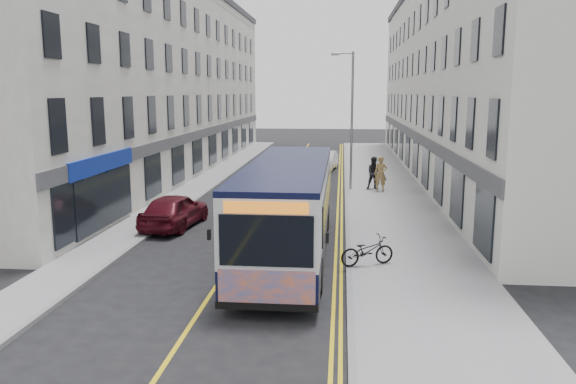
% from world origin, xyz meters
% --- Properties ---
extents(ground, '(140.00, 140.00, 0.00)m').
position_xyz_m(ground, '(0.00, 0.00, 0.00)').
color(ground, black).
rests_on(ground, ground).
extents(pavement_east, '(4.50, 64.00, 0.12)m').
position_xyz_m(pavement_east, '(6.25, 12.00, 0.06)').
color(pavement_east, gray).
rests_on(pavement_east, ground).
extents(pavement_west, '(2.00, 64.00, 0.12)m').
position_xyz_m(pavement_west, '(-5.00, 12.00, 0.06)').
color(pavement_west, gray).
rests_on(pavement_west, ground).
extents(kerb_east, '(0.18, 64.00, 0.13)m').
position_xyz_m(kerb_east, '(4.00, 12.00, 0.07)').
color(kerb_east, slate).
rests_on(kerb_east, ground).
extents(kerb_west, '(0.18, 64.00, 0.13)m').
position_xyz_m(kerb_west, '(-4.00, 12.00, 0.07)').
color(kerb_west, slate).
rests_on(kerb_west, ground).
extents(road_centre_line, '(0.12, 64.00, 0.01)m').
position_xyz_m(road_centre_line, '(0.00, 12.00, 0.00)').
color(road_centre_line, gold).
rests_on(road_centre_line, ground).
extents(road_dbl_yellow_inner, '(0.10, 64.00, 0.01)m').
position_xyz_m(road_dbl_yellow_inner, '(3.55, 12.00, 0.00)').
color(road_dbl_yellow_inner, gold).
rests_on(road_dbl_yellow_inner, ground).
extents(road_dbl_yellow_outer, '(0.10, 64.00, 0.01)m').
position_xyz_m(road_dbl_yellow_outer, '(3.75, 12.00, 0.00)').
color(road_dbl_yellow_outer, gold).
rests_on(road_dbl_yellow_outer, ground).
extents(terrace_east, '(6.00, 46.00, 13.00)m').
position_xyz_m(terrace_east, '(11.50, 21.00, 6.50)').
color(terrace_east, silver).
rests_on(terrace_east, ground).
extents(terrace_west, '(6.00, 46.00, 13.00)m').
position_xyz_m(terrace_west, '(-9.00, 21.00, 6.50)').
color(terrace_west, silver).
rests_on(terrace_west, ground).
extents(streetlamp, '(1.32, 0.18, 8.00)m').
position_xyz_m(streetlamp, '(4.17, 14.00, 4.38)').
color(streetlamp, gray).
rests_on(streetlamp, ground).
extents(city_bus, '(2.69, 11.55, 3.36)m').
position_xyz_m(city_bus, '(1.88, 0.22, 1.83)').
color(city_bus, black).
rests_on(city_bus, ground).
extents(bicycle, '(1.97, 1.35, 0.98)m').
position_xyz_m(bicycle, '(4.59, -0.84, 0.61)').
color(bicycle, black).
rests_on(bicycle, pavement_east).
extents(pedestrian_near, '(0.80, 0.59, 2.01)m').
position_xyz_m(pedestrian_near, '(5.94, 13.37, 1.12)').
color(pedestrian_near, olive).
rests_on(pedestrian_near, pavement_east).
extents(pedestrian_far, '(0.97, 0.78, 1.91)m').
position_xyz_m(pedestrian_far, '(5.63, 14.01, 1.07)').
color(pedestrian_far, black).
rests_on(pedestrian_far, pavement_east).
extents(car_white, '(2.03, 4.44, 1.41)m').
position_xyz_m(car_white, '(2.44, 22.60, 0.71)').
color(car_white, silver).
rests_on(car_white, ground).
extents(car_maroon, '(2.27, 4.57, 1.50)m').
position_xyz_m(car_maroon, '(-3.40, 4.14, 0.75)').
color(car_maroon, '#4B0C16').
rests_on(car_maroon, ground).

